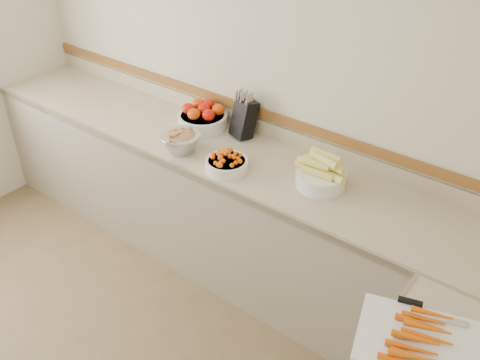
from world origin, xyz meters
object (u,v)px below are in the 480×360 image
Objects in this scene: tomato_bowl at (203,117)px; rhubarb_bowl at (181,141)px; corn_bowl at (321,174)px; cherry_tomato_bowl at (226,163)px; cutting_board at (418,339)px; knife_block at (244,118)px.

tomato_bowl reaches higher than rhubarb_bowl.
tomato_bowl is 0.35m from rhubarb_bowl.
corn_bowl is at bearing 12.67° from rhubarb_bowl.
tomato_bowl is at bearing 145.00° from cherry_tomato_bowl.
tomato_bowl is at bearing 172.33° from corn_bowl.
rhubarb_bowl is at bearing 163.32° from cutting_board.
rhubarb_bowl is (-0.88, -0.20, 0.00)m from corn_bowl.
knife_block is 0.97× the size of tomato_bowl.
rhubarb_bowl is (-0.19, -0.40, -0.06)m from knife_block.
knife_block is 1.28× the size of cherry_tomato_bowl.
knife_block is 1.26× the size of rhubarb_bowl.
knife_block reaches higher than cutting_board.
cutting_board is (1.38, -0.52, -0.03)m from cherry_tomato_bowl.
knife_block reaches higher than rhubarb_bowl.
cutting_board is (1.55, -0.92, -0.11)m from knife_block.
cherry_tomato_bowl is 1.48m from cutting_board.
rhubarb_bowl is at bearing -115.51° from knife_block.
corn_bowl is (0.52, 0.19, 0.03)m from cherry_tomato_bowl.
knife_block is 0.43m from cherry_tomato_bowl.
cutting_board is at bearing -39.77° from corn_bowl.
knife_block is 0.44m from rhubarb_bowl.
corn_bowl is 0.56× the size of cutting_board.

